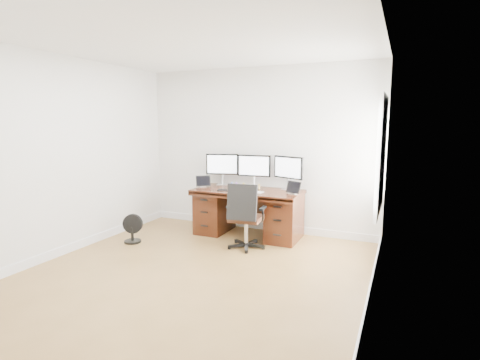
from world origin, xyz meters
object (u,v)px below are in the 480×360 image
at_px(office_chair, 245,227).
at_px(floor_fan, 132,229).
at_px(monitor_center, 254,167).
at_px(keyboard, 242,191).
at_px(desk, 248,211).

bearing_deg(office_chair, floor_fan, -171.19).
height_order(monitor_center, keyboard, monitor_center).
xyz_separation_m(office_chair, floor_fan, (-1.68, -0.43, -0.11)).
relative_size(office_chair, keyboard, 3.82).
xyz_separation_m(floor_fan, monitor_center, (1.47, 1.29, 0.88)).
bearing_deg(monitor_center, desk, -94.61).
bearing_deg(monitor_center, office_chair, -80.89).
bearing_deg(desk, floor_fan, -144.43).
distance_m(floor_fan, keyboard, 1.76).
height_order(office_chair, floor_fan, office_chair).
distance_m(desk, office_chair, 0.66).
xyz_separation_m(desk, floor_fan, (-1.47, -1.05, -0.19)).
xyz_separation_m(desk, office_chair, (0.21, -0.62, -0.08)).
height_order(office_chair, keyboard, office_chair).
distance_m(floor_fan, monitor_center, 2.14).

